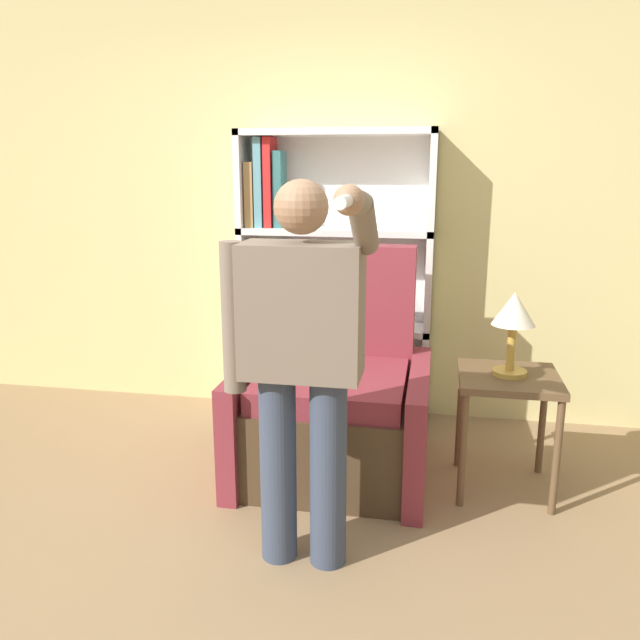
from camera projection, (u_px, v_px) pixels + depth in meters
name	position (u px, v px, depth m)	size (l,w,h in m)	color
ground_plane	(217.00, 593.00, 2.42)	(14.00, 14.00, 0.00)	#937551
wall_back	(316.00, 201.00, 4.02)	(8.00, 0.06, 2.80)	#DBCC84
bookcase	(316.00, 280.00, 3.98)	(1.21, 0.28, 1.83)	white
armchair	(335.00, 403.00, 3.37)	(0.99, 0.93, 1.19)	#4C3823
person_standing	(301.00, 354.00, 2.41)	(0.61, 0.78, 1.57)	#384256
side_table	(508.00, 394.00, 3.10)	(0.48, 0.48, 0.61)	brown
table_lamp	(514.00, 316.00, 3.00)	(0.21, 0.21, 0.42)	gold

